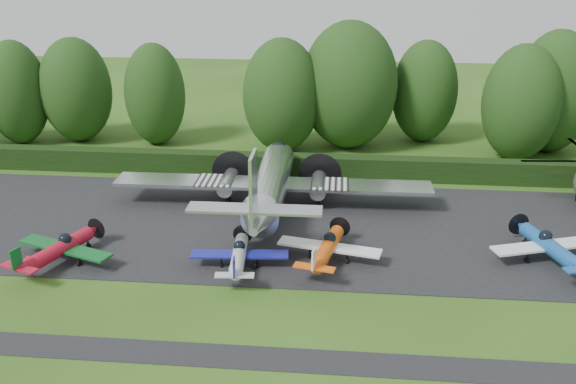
# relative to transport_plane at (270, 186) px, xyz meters

# --- Properties ---
(ground) EXTENTS (160.00, 160.00, 0.00)m
(ground) POSITION_rel_transport_plane_xyz_m (2.51, -12.65, -2.25)
(ground) COLOR #2A4A14
(ground) RESTS_ON ground
(apron) EXTENTS (70.00, 18.00, 0.01)m
(apron) POSITION_rel_transport_plane_xyz_m (2.51, -2.65, -2.24)
(apron) COLOR black
(apron) RESTS_ON ground
(taxiway_verge) EXTENTS (70.00, 2.00, 0.00)m
(taxiway_verge) POSITION_rel_transport_plane_xyz_m (2.51, -18.65, -2.24)
(taxiway_verge) COLOR black
(taxiway_verge) RESTS_ON ground
(hedgerow) EXTENTS (90.00, 1.60, 2.00)m
(hedgerow) POSITION_rel_transport_plane_xyz_m (2.51, 8.35, -2.25)
(hedgerow) COLOR black
(hedgerow) RESTS_ON ground
(transport_plane) EXTENTS (25.14, 19.28, 8.06)m
(transport_plane) POSITION_rel_transport_plane_xyz_m (0.00, 0.00, 0.00)
(transport_plane) COLOR silver
(transport_plane) RESTS_ON ground
(light_plane_red) EXTENTS (6.99, 7.35, 2.69)m
(light_plane_red) POSITION_rel_transport_plane_xyz_m (-12.65, -9.75, -1.13)
(light_plane_red) COLOR #B61026
(light_plane_red) RESTS_ON ground
(light_plane_white) EXTENTS (6.33, 6.66, 2.43)m
(light_plane_white) POSITION_rel_transport_plane_xyz_m (-0.89, -9.36, -1.23)
(light_plane_white) COLOR silver
(light_plane_white) RESTS_ON ground
(light_plane_orange) EXTENTS (6.89, 7.24, 2.65)m
(light_plane_orange) POSITION_rel_transport_plane_xyz_m (4.74, -7.94, -1.14)
(light_plane_orange) COLOR #F2580E
(light_plane_orange) RESTS_ON ground
(light_plane_blue) EXTENTS (7.38, 7.76, 2.84)m
(light_plane_blue) POSITION_rel_transport_plane_xyz_m (19.24, -6.60, -1.06)
(light_plane_blue) COLOR #185091
(light_plane_blue) RESTS_ON ground
(tree_1) EXTENTS (9.57, 9.57, 12.71)m
(tree_1) POSITION_rel_transport_plane_xyz_m (5.85, 17.68, 4.10)
(tree_1) COLOR black
(tree_1) RESTS_ON ground
(tree_3) EXTENTS (6.35, 6.35, 10.64)m
(tree_3) POSITION_rel_transport_plane_xyz_m (-27.91, 15.89, 3.06)
(tree_3) COLOR black
(tree_3) RESTS_ON ground
(tree_4) EXTENTS (7.76, 7.76, 12.04)m
(tree_4) POSITION_rel_transport_plane_xyz_m (25.74, 18.09, 3.76)
(tree_4) COLOR black
(tree_4) RESTS_ON ground
(tree_5) EXTENTS (7.29, 7.29, 10.78)m
(tree_5) POSITION_rel_transport_plane_xyz_m (-22.21, 17.31, 3.13)
(tree_5) COLOR black
(tree_5) RESTS_ON ground
(tree_6) EXTENTS (7.71, 7.71, 11.21)m
(tree_6) POSITION_rel_transport_plane_xyz_m (-0.69, 15.83, 3.35)
(tree_6) COLOR black
(tree_6) RESTS_ON ground
(tree_7) EXTENTS (6.71, 6.71, 10.53)m
(tree_7) POSITION_rel_transport_plane_xyz_m (13.60, 20.51, 3.01)
(tree_7) COLOR black
(tree_7) RESTS_ON ground
(tree_8) EXTENTS (6.13, 6.13, 10.39)m
(tree_8) POSITION_rel_transport_plane_xyz_m (-13.78, 16.95, 2.93)
(tree_8) COLOR black
(tree_8) RESTS_ON ground
(tree_10) EXTENTS (7.26, 7.26, 11.08)m
(tree_10) POSITION_rel_transport_plane_xyz_m (21.99, 15.19, 3.28)
(tree_10) COLOR black
(tree_10) RESTS_ON ground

